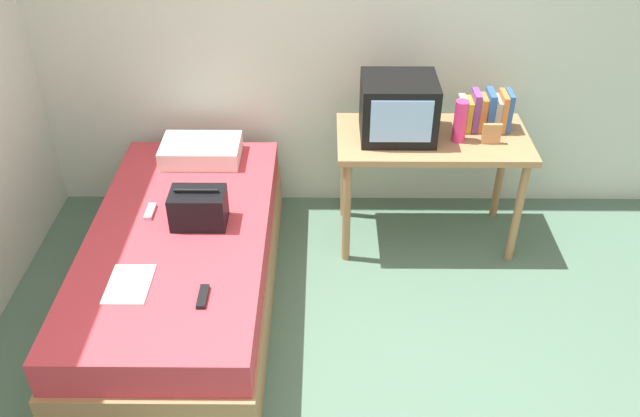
{
  "coord_description": "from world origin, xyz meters",
  "views": [
    {
      "loc": [
        -0.09,
        -2.04,
        2.71
      ],
      "look_at": [
        -0.11,
        0.99,
        0.58
      ],
      "focal_mm": 37.36,
      "sensor_mm": 36.0,
      "label": 1
    }
  ],
  "objects_px": {
    "water_bottle": "(460,121)",
    "remote_dark": "(203,297)",
    "tv": "(398,108)",
    "pillow": "(201,151)",
    "handbag": "(198,208)",
    "magazine": "(129,284)",
    "picture_frame": "(492,134)",
    "desk": "(432,150)",
    "book_row": "(485,112)",
    "remote_silver": "(150,211)",
    "bed": "(183,268)"
  },
  "relations": [
    {
      "from": "pillow",
      "to": "remote_dark",
      "type": "relative_size",
      "value": 3.15
    },
    {
      "from": "remote_dark",
      "to": "magazine",
      "type": "bearing_deg",
      "value": 165.98
    },
    {
      "from": "water_bottle",
      "to": "pillow",
      "type": "distance_m",
      "value": 1.61
    },
    {
      "from": "water_bottle",
      "to": "magazine",
      "type": "xyz_separation_m",
      "value": [
        -1.75,
        -1.05,
        -0.35
      ]
    },
    {
      "from": "water_bottle",
      "to": "picture_frame",
      "type": "distance_m",
      "value": 0.2
    },
    {
      "from": "remote_dark",
      "to": "water_bottle",
      "type": "bearing_deg",
      "value": 39.69
    },
    {
      "from": "book_row",
      "to": "remote_silver",
      "type": "height_order",
      "value": "book_row"
    },
    {
      "from": "bed",
      "to": "remote_dark",
      "type": "distance_m",
      "value": 0.65
    },
    {
      "from": "book_row",
      "to": "water_bottle",
      "type": "bearing_deg",
      "value": -140.43
    },
    {
      "from": "bed",
      "to": "picture_frame",
      "type": "bearing_deg",
      "value": 17.56
    },
    {
      "from": "tv",
      "to": "picture_frame",
      "type": "xyz_separation_m",
      "value": [
        0.55,
        -0.1,
        -0.12
      ]
    },
    {
      "from": "tv",
      "to": "water_bottle",
      "type": "relative_size",
      "value": 1.72
    },
    {
      "from": "tv",
      "to": "book_row",
      "type": "bearing_deg",
      "value": 8.99
    },
    {
      "from": "picture_frame",
      "to": "remote_dark",
      "type": "relative_size",
      "value": 0.82
    },
    {
      "from": "desk",
      "to": "water_bottle",
      "type": "xyz_separation_m",
      "value": [
        0.14,
        -0.05,
        0.23
      ]
    },
    {
      "from": "book_row",
      "to": "bed",
      "type": "bearing_deg",
      "value": -157.18
    },
    {
      "from": "pillow",
      "to": "desk",
      "type": "bearing_deg",
      "value": -4.25
    },
    {
      "from": "magazine",
      "to": "desk",
      "type": "bearing_deg",
      "value": 34.24
    },
    {
      "from": "tv",
      "to": "pillow",
      "type": "bearing_deg",
      "value": 175.51
    },
    {
      "from": "bed",
      "to": "book_row",
      "type": "height_order",
      "value": "book_row"
    },
    {
      "from": "water_bottle",
      "to": "pillow",
      "type": "xyz_separation_m",
      "value": [
        -1.58,
        0.16,
        -0.3
      ]
    },
    {
      "from": "picture_frame",
      "to": "handbag",
      "type": "height_order",
      "value": "picture_frame"
    },
    {
      "from": "desk",
      "to": "pillow",
      "type": "distance_m",
      "value": 1.44
    },
    {
      "from": "bed",
      "to": "book_row",
      "type": "bearing_deg",
      "value": 22.82
    },
    {
      "from": "picture_frame",
      "to": "pillow",
      "type": "xyz_separation_m",
      "value": [
        -1.76,
        0.19,
        -0.23
      ]
    },
    {
      "from": "tv",
      "to": "magazine",
      "type": "bearing_deg",
      "value": -141.42
    },
    {
      "from": "magazine",
      "to": "remote_dark",
      "type": "distance_m",
      "value": 0.39
    },
    {
      "from": "bed",
      "to": "pillow",
      "type": "bearing_deg",
      "value": 88.56
    },
    {
      "from": "water_bottle",
      "to": "remote_dark",
      "type": "bearing_deg",
      "value": -140.31
    },
    {
      "from": "desk",
      "to": "remote_dark",
      "type": "bearing_deg",
      "value": -136.03
    },
    {
      "from": "tv",
      "to": "remote_silver",
      "type": "distance_m",
      "value": 1.56
    },
    {
      "from": "picture_frame",
      "to": "tv",
      "type": "bearing_deg",
      "value": 169.91
    },
    {
      "from": "desk",
      "to": "water_bottle",
      "type": "height_order",
      "value": "water_bottle"
    },
    {
      "from": "tv",
      "to": "book_row",
      "type": "distance_m",
      "value": 0.55
    },
    {
      "from": "tv",
      "to": "picture_frame",
      "type": "relative_size",
      "value": 3.45
    },
    {
      "from": "magazine",
      "to": "tv",
      "type": "bearing_deg",
      "value": 38.58
    },
    {
      "from": "book_row",
      "to": "pillow",
      "type": "distance_m",
      "value": 1.78
    },
    {
      "from": "desk",
      "to": "handbag",
      "type": "distance_m",
      "value": 1.46
    },
    {
      "from": "picture_frame",
      "to": "remote_silver",
      "type": "height_order",
      "value": "picture_frame"
    },
    {
      "from": "handbag",
      "to": "book_row",
      "type": "bearing_deg",
      "value": 22.23
    },
    {
      "from": "handbag",
      "to": "magazine",
      "type": "xyz_separation_m",
      "value": [
        -0.27,
        -0.52,
        -0.1
      ]
    },
    {
      "from": "pillow",
      "to": "remote_dark",
      "type": "bearing_deg",
      "value": -81.11
    },
    {
      "from": "remote_dark",
      "to": "desk",
      "type": "bearing_deg",
      "value": 43.97
    },
    {
      "from": "bed",
      "to": "handbag",
      "type": "height_order",
      "value": "handbag"
    },
    {
      "from": "magazine",
      "to": "remote_silver",
      "type": "height_order",
      "value": "remote_silver"
    },
    {
      "from": "bed",
      "to": "water_bottle",
      "type": "xyz_separation_m",
      "value": [
        1.6,
        0.6,
        0.62
      ]
    },
    {
      "from": "water_bottle",
      "to": "handbag",
      "type": "height_order",
      "value": "water_bottle"
    },
    {
      "from": "book_row",
      "to": "handbag",
      "type": "distance_m",
      "value": 1.81
    },
    {
      "from": "bed",
      "to": "desk",
      "type": "height_order",
      "value": "desk"
    },
    {
      "from": "water_bottle",
      "to": "pillow",
      "type": "height_order",
      "value": "water_bottle"
    }
  ]
}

